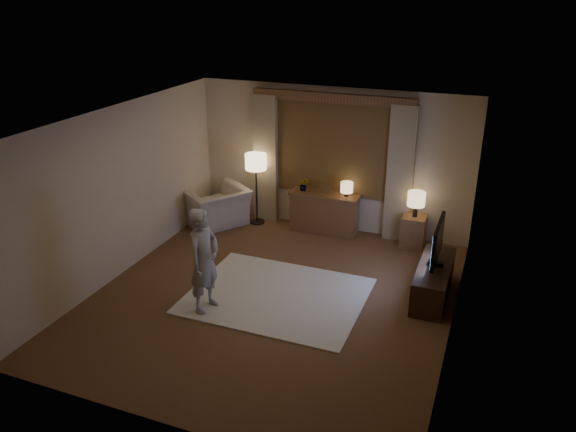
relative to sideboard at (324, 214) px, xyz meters
The scene contains 13 objects.
room 2.23m from the sideboard, 88.98° to the right, with size 5.04×5.54×2.64m.
rug 2.48m from the sideboard, 88.15° to the right, with size 2.50×2.00×0.02m, color #EAE2C5.
sideboard is the anchor object (origin of this frame).
picture_frame 0.45m from the sideboard, behind, with size 0.16×0.02×0.20m, color brown.
plant 0.64m from the sideboard, behind, with size 0.17×0.13×0.30m, color #999999.
table_lamp_sideboard 0.68m from the sideboard, ahead, with size 0.22×0.22×0.30m.
floor_lamp 1.53m from the sideboard, behind, with size 0.39×0.39×1.35m.
armchair 2.03m from the sideboard, 167.70° to the right, with size 1.09×0.95×0.71m, color beige.
side_table 1.63m from the sideboard, ahead, with size 0.40×0.40×0.56m, color brown.
table_lamp_side 1.71m from the sideboard, ahead, with size 0.30×0.30×0.44m.
tv_stand 2.72m from the sideboard, 36.55° to the right, with size 0.45×1.40×0.50m, color black.
tv 2.77m from the sideboard, 36.57° to the right, with size 0.23×0.92×0.67m.
person 3.24m from the sideboard, 102.53° to the right, with size 0.54×0.36×1.49m, color #A4A097.
Camera 1 is at (2.79, -6.51, 4.24)m, focal length 35.00 mm.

